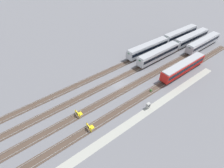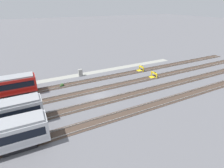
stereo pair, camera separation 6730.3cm
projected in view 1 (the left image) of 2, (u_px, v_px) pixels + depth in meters
name	position (u px, v px, depth m)	size (l,w,h in m)	color
ground_plane	(120.00, 85.00, 49.79)	(400.00, 400.00, 0.00)	slate
service_walkway	(150.00, 109.00, 42.87)	(54.00, 2.00, 0.01)	#9E9E93
rail_track_nearest	(138.00, 99.00, 45.44)	(90.00, 2.24, 0.21)	#47382D
rail_track_near_inner	(125.00, 89.00, 48.32)	(90.00, 2.24, 0.21)	#47382D
rail_track_middle	(115.00, 80.00, 51.21)	(90.00, 2.24, 0.21)	#47382D
rail_track_far_inner	(105.00, 72.00, 54.09)	(90.00, 2.24, 0.21)	#47382D
subway_car_front_row_leftmost	(159.00, 54.00, 58.55)	(18.02, 2.95, 3.70)	silver
subway_car_front_row_left_inner	(180.00, 34.00, 70.07)	(18.04, 3.12, 3.70)	silver
subway_car_front_row_centre	(148.00, 48.00, 61.45)	(18.05, 3.20, 3.70)	silver
subway_car_front_row_right_inner	(203.00, 43.00, 64.40)	(18.02, 2.97, 3.70)	silver
subway_car_front_row_rightmost	(191.00, 38.00, 67.30)	(18.04, 3.10, 3.70)	silver
subway_car_back_row_leftmost	(183.00, 67.00, 52.81)	(18.01, 2.90, 3.70)	red
bumper_stop_nearest_track	(90.00, 127.00, 38.39)	(1.38, 2.01, 1.22)	yellow
bumper_stop_near_inner_track	(79.00, 114.00, 41.24)	(1.37, 2.01, 1.22)	yellow
electrical_cabinet	(148.00, 106.00, 42.74)	(0.90, 0.73, 1.60)	#9E9E99
weed_clump	(151.00, 90.00, 47.69)	(0.92, 0.70, 0.64)	#38602D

